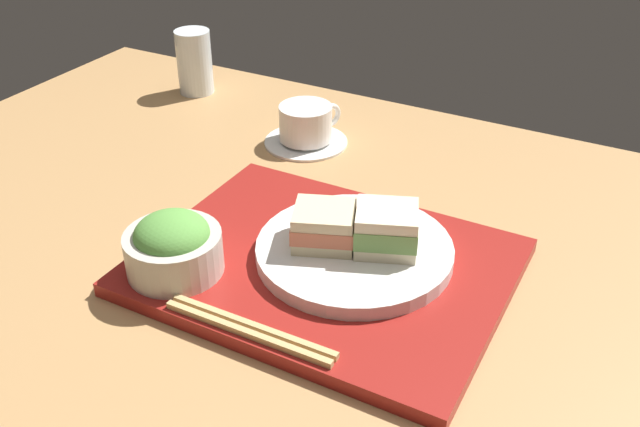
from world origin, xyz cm
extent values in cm
cube|color=tan|center=(0.00, 0.00, -1.50)|extent=(140.00, 100.00, 3.00)
cube|color=maroon|center=(2.19, 1.52, 0.86)|extent=(40.14, 31.28, 1.72)
cylinder|color=silver|center=(4.78, 3.70, 2.56)|extent=(22.32, 22.32, 1.69)
cube|color=beige|center=(1.54, 2.54, 4.06)|extent=(8.49, 8.16, 1.29)
cube|color=#CC6B4C|center=(1.54, 2.54, 5.61)|extent=(8.75, 8.37, 1.81)
cube|color=beige|center=(1.54, 2.54, 7.16)|extent=(8.49, 8.16, 1.29)
cube|color=beige|center=(8.03, 4.86, 4.09)|extent=(8.49, 8.16, 1.35)
cube|color=#669347|center=(8.03, 4.86, 5.90)|extent=(8.69, 8.40, 2.27)
cube|color=beige|center=(8.03, 4.86, 7.71)|extent=(8.49, 8.16, 1.35)
cylinder|color=beige|center=(-11.54, -7.79, 4.05)|extent=(10.67, 10.67, 4.67)
ellipsoid|color=#5B9E42|center=(-11.54, -7.79, 6.39)|extent=(8.24, 8.24, 4.53)
cube|color=tan|center=(1.23, -13.19, 2.07)|extent=(18.95, 0.87, 0.70)
cube|color=tan|center=(1.22, -12.05, 2.07)|extent=(18.95, 0.87, 0.70)
cylinder|color=white|center=(-15.83, 29.26, 0.40)|extent=(12.69, 12.69, 0.80)
cylinder|color=white|center=(-15.83, 29.26, 3.45)|extent=(8.01, 8.01, 5.31)
cylinder|color=#382111|center=(-15.83, 29.26, 5.71)|extent=(7.37, 7.37, 0.40)
torus|color=white|center=(-13.81, 33.40, 3.45)|extent=(2.38, 3.74, 3.77)
cylinder|color=silver|center=(-42.71, 37.92, 5.49)|extent=(6.06, 6.06, 10.98)
camera|label=1|loc=(32.75, -56.53, 49.25)|focal=40.27mm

